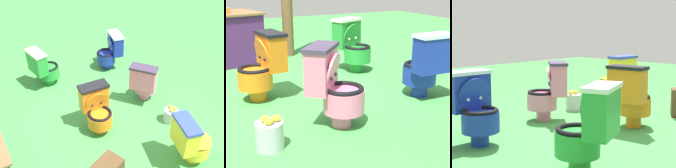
# 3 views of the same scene
# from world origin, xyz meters

# --- Properties ---
(ground) EXTENTS (14.00, 14.00, 0.00)m
(ground) POSITION_xyz_m (0.00, 0.00, 0.00)
(ground) COLOR #429947
(toilet_pink) EXTENTS (0.64, 0.63, 0.73)m
(toilet_pink) POSITION_xyz_m (0.32, -0.97, 0.37)
(toilet_pink) COLOR pink
(toilet_pink) RESTS_ON ground
(toilet_orange) EXTENTS (0.54, 0.46, 0.73)m
(toilet_orange) POSITION_xyz_m (-0.06, -0.03, 0.37)
(toilet_orange) COLOR orange
(toilet_orange) RESTS_ON ground
(toilet_blue) EXTENTS (0.44, 0.50, 0.73)m
(toilet_blue) POSITION_xyz_m (1.52, -0.79, 0.37)
(toilet_blue) COLOR #192D9E
(toilet_blue) RESTS_ON ground
(toilet_green) EXTENTS (0.56, 0.61, 0.73)m
(toilet_green) POSITION_xyz_m (1.35, 0.54, 0.37)
(toilet_green) COLOR green
(toilet_green) RESTS_ON ground
(lemon_bucket) EXTENTS (0.22, 0.22, 0.28)m
(lemon_bucket) POSITION_xyz_m (-0.31, -1.14, 0.12)
(lemon_bucket) COLOR #B7B7BF
(lemon_bucket) RESTS_ON ground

